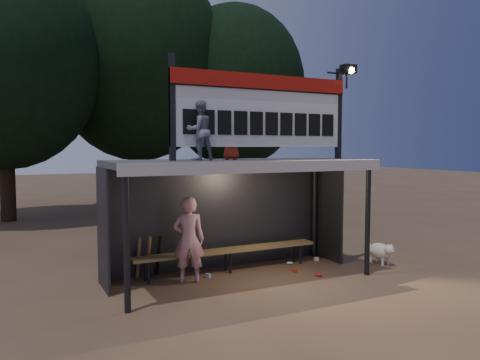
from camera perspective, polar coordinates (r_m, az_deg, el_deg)
name	(u,v)px	position (r m, az deg, el deg)	size (l,w,h in m)	color
ground	(240,279)	(9.33, 0.00, -11.92)	(80.00, 80.00, 0.00)	brown
player	(189,240)	(8.96, -6.27, -7.22)	(0.60, 0.39, 1.64)	silver
child_a	(199,131)	(8.58, -4.96, 6.02)	(0.53, 0.41, 1.09)	slate
child_b	(231,138)	(9.10, -1.10, 5.15)	(0.41, 0.27, 0.84)	#AC2C1A
dugout_shelter	(234,184)	(9.22, -0.68, -0.43)	(5.10, 2.08, 2.32)	#404043
scoreboard_assembly	(266,108)	(9.26, 3.15, 8.74)	(4.10, 0.27, 1.99)	black
bench	(228,251)	(9.70, -1.47, -8.66)	(4.00, 0.35, 0.48)	olive
tree_left	(3,60)	(18.26, -26.89, 12.89)	(6.46, 6.46, 9.27)	black
tree_mid	(138,60)	(20.48, -12.36, 14.05)	(7.22, 7.22, 10.36)	black
tree_right	(235,87)	(20.77, -0.64, 11.28)	(6.08, 6.08, 8.72)	black
dog	(381,251)	(10.84, 16.82, -8.31)	(0.36, 0.81, 0.49)	beige
bats	(149,257)	(9.41, -11.09, -9.15)	(0.47, 0.32, 0.84)	olive
litter	(286,268)	(9.97, 5.63, -10.67)	(2.82, 1.18, 0.08)	#B3311E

